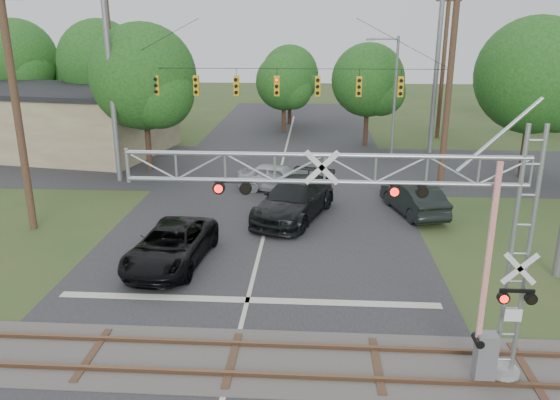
# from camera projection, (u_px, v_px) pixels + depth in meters

# --- Properties ---
(road_main) EXTENTS (14.00, 90.00, 0.02)m
(road_main) POSITION_uv_depth(u_px,v_px,m) (260.00, 249.00, 22.79)
(road_main) COLOR #262628
(road_main) RESTS_ON ground
(road_cross) EXTENTS (90.00, 12.00, 0.02)m
(road_cross) POSITION_uv_depth(u_px,v_px,m) (281.00, 167.00, 36.10)
(road_cross) COLOR #262628
(road_cross) RESTS_ON ground
(railroad_track) EXTENTS (90.00, 3.20, 0.17)m
(railroad_track) POSITION_uv_depth(u_px,v_px,m) (232.00, 360.00, 15.18)
(railroad_track) COLOR #4E4A44
(railroad_track) RESTS_ON ground
(crossing_gantry) EXTENTS (10.14, 0.87, 6.78)m
(crossing_gantry) POSITION_uv_depth(u_px,v_px,m) (399.00, 228.00, 13.31)
(crossing_gantry) COLOR gray
(crossing_gantry) RESTS_ON ground
(traffic_signal_span) EXTENTS (19.34, 0.36, 11.50)m
(traffic_signal_span) POSITION_uv_depth(u_px,v_px,m) (293.00, 85.00, 30.50)
(traffic_signal_span) COLOR gray
(traffic_signal_span) RESTS_ON ground
(pickup_black) EXTENTS (3.06, 5.72, 1.53)m
(pickup_black) POSITION_uv_depth(u_px,v_px,m) (171.00, 246.00, 21.17)
(pickup_black) COLOR black
(pickup_black) RESTS_ON ground
(car_dark) EXTENTS (4.47, 6.83, 1.84)m
(car_dark) POSITION_uv_depth(u_px,v_px,m) (294.00, 199.00, 26.30)
(car_dark) COLOR black
(car_dark) RESTS_ON ground
(sedan_silver) EXTENTS (4.84, 2.84, 1.55)m
(sedan_silver) POSITION_uv_depth(u_px,v_px,m) (278.00, 178.00, 30.62)
(sedan_silver) COLOR #A9ADB1
(sedan_silver) RESTS_ON ground
(suv_dark) EXTENTS (2.88, 5.08, 1.58)m
(suv_dark) POSITION_uv_depth(u_px,v_px,m) (414.00, 198.00, 26.94)
(suv_dark) COLOR black
(suv_dark) RESTS_ON ground
(commercial_building) EXTENTS (21.34, 13.33, 4.67)m
(commercial_building) POSITION_uv_depth(u_px,v_px,m) (31.00, 119.00, 40.53)
(commercial_building) COLOR #867459
(commercial_building) RESTS_ON ground
(streetlight) EXTENTS (2.21, 0.23, 8.29)m
(streetlight) POSITION_uv_depth(u_px,v_px,m) (393.00, 92.00, 37.03)
(streetlight) COLOR gray
(streetlight) RESTS_ON ground
(utility_poles) EXTENTS (26.63, 26.86, 13.16)m
(utility_poles) POSITION_uv_depth(u_px,v_px,m) (319.00, 74.00, 32.58)
(utility_poles) COLOR #3E271C
(utility_poles) RESTS_ON ground
(treeline) EXTENTS (51.81, 24.38, 9.60)m
(treeline) POSITION_uv_depth(u_px,v_px,m) (271.00, 70.00, 42.57)
(treeline) COLOR #382519
(treeline) RESTS_ON ground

